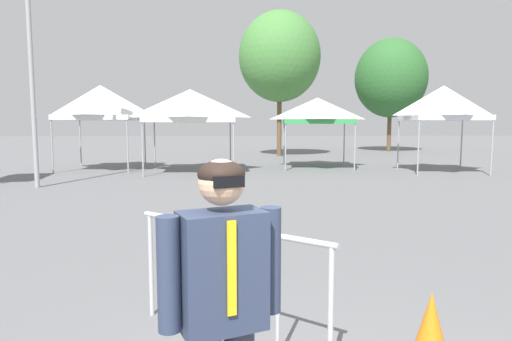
{
  "coord_description": "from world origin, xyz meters",
  "views": [
    {
      "loc": [
        -0.55,
        -1.77,
        1.95
      ],
      "look_at": [
        -0.32,
        4.39,
        1.3
      ],
      "focal_mm": 31.17,
      "sensor_mm": 36.0,
      "label": 1
    }
  ],
  "objects_px": {
    "canopy_tent_behind_right": "(190,106)",
    "tree_behind_tents_center": "(280,57)",
    "canopy_tent_left_of_center": "(101,103)",
    "tree_behind_tents_right": "(391,78)",
    "crowd_barrier_mid_lot": "(228,261)",
    "canopy_tent_right_of_center": "(317,111)",
    "canopy_tent_behind_center": "(443,103)",
    "light_pole_near_lift": "(29,22)",
    "traffic_cone_lot_center": "(431,328)",
    "person_foreground": "(222,306)"
  },
  "relations": [
    {
      "from": "canopy_tent_left_of_center",
      "to": "traffic_cone_lot_center",
      "type": "bearing_deg",
      "value": -64.85
    },
    {
      "from": "crowd_barrier_mid_lot",
      "to": "canopy_tent_right_of_center",
      "type": "bearing_deg",
      "value": 77.34
    },
    {
      "from": "canopy_tent_right_of_center",
      "to": "tree_behind_tents_center",
      "type": "bearing_deg",
      "value": 98.2
    },
    {
      "from": "canopy_tent_left_of_center",
      "to": "traffic_cone_lot_center",
      "type": "xyz_separation_m",
      "value": [
        7.4,
        -15.77,
        -2.54
      ]
    },
    {
      "from": "canopy_tent_left_of_center",
      "to": "crowd_barrier_mid_lot",
      "type": "bearing_deg",
      "value": -69.53
    },
    {
      "from": "person_foreground",
      "to": "crowd_barrier_mid_lot",
      "type": "distance_m",
      "value": 1.67
    },
    {
      "from": "light_pole_near_lift",
      "to": "tree_behind_tents_center",
      "type": "relative_size",
      "value": 1.02
    },
    {
      "from": "canopy_tent_left_of_center",
      "to": "person_foreground",
      "type": "height_order",
      "value": "canopy_tent_left_of_center"
    },
    {
      "from": "canopy_tent_behind_right",
      "to": "canopy_tent_behind_center",
      "type": "bearing_deg",
      "value": -2.78
    },
    {
      "from": "canopy_tent_behind_right",
      "to": "canopy_tent_right_of_center",
      "type": "bearing_deg",
      "value": 14.92
    },
    {
      "from": "traffic_cone_lot_center",
      "to": "crowd_barrier_mid_lot",
      "type": "bearing_deg",
      "value": 166.73
    },
    {
      "from": "tree_behind_tents_right",
      "to": "tree_behind_tents_center",
      "type": "bearing_deg",
      "value": -152.22
    },
    {
      "from": "canopy_tent_right_of_center",
      "to": "traffic_cone_lot_center",
      "type": "relative_size",
      "value": 5.45
    },
    {
      "from": "light_pole_near_lift",
      "to": "crowd_barrier_mid_lot",
      "type": "distance_m",
      "value": 12.41
    },
    {
      "from": "tree_behind_tents_center",
      "to": "canopy_tent_right_of_center",
      "type": "bearing_deg",
      "value": -81.8
    },
    {
      "from": "light_pole_near_lift",
      "to": "tree_behind_tents_center",
      "type": "xyz_separation_m",
      "value": [
        8.63,
        13.05,
        0.96
      ]
    },
    {
      "from": "tree_behind_tents_center",
      "to": "canopy_tent_left_of_center",
      "type": "bearing_deg",
      "value": -137.27
    },
    {
      "from": "canopy_tent_right_of_center",
      "to": "person_foreground",
      "type": "bearing_deg",
      "value": -101.45
    },
    {
      "from": "crowd_barrier_mid_lot",
      "to": "traffic_cone_lot_center",
      "type": "xyz_separation_m",
      "value": [
        1.66,
        -0.39,
        -0.46
      ]
    },
    {
      "from": "canopy_tent_behind_right",
      "to": "traffic_cone_lot_center",
      "type": "bearing_deg",
      "value": -76.57
    },
    {
      "from": "person_foreground",
      "to": "traffic_cone_lot_center",
      "type": "distance_m",
      "value": 2.19
    },
    {
      "from": "canopy_tent_behind_right",
      "to": "crowd_barrier_mid_lot",
      "type": "distance_m",
      "value": 14.63
    },
    {
      "from": "canopy_tent_left_of_center",
      "to": "canopy_tent_behind_center",
      "type": "height_order",
      "value": "canopy_tent_left_of_center"
    },
    {
      "from": "light_pole_near_lift",
      "to": "canopy_tent_left_of_center",
      "type": "bearing_deg",
      "value": 86.17
    },
    {
      "from": "canopy_tent_behind_center",
      "to": "canopy_tent_behind_right",
      "type": "bearing_deg",
      "value": 177.22
    },
    {
      "from": "person_foreground",
      "to": "canopy_tent_behind_center",
      "type": "bearing_deg",
      "value": 61.93
    },
    {
      "from": "canopy_tent_left_of_center",
      "to": "crowd_barrier_mid_lot",
      "type": "distance_m",
      "value": 16.55
    },
    {
      "from": "canopy_tent_behind_right",
      "to": "person_foreground",
      "type": "bearing_deg",
      "value": -83.3
    },
    {
      "from": "light_pole_near_lift",
      "to": "canopy_tent_behind_right",
      "type": "bearing_deg",
      "value": 46.22
    },
    {
      "from": "light_pole_near_lift",
      "to": "person_foreground",
      "type": "bearing_deg",
      "value": -62.18
    },
    {
      "from": "tree_behind_tents_center",
      "to": "tree_behind_tents_right",
      "type": "relative_size",
      "value": 1.09
    },
    {
      "from": "canopy_tent_behind_right",
      "to": "person_foreground",
      "type": "relative_size",
      "value": 2.08
    },
    {
      "from": "canopy_tent_right_of_center",
      "to": "tree_behind_tents_center",
      "type": "height_order",
      "value": "tree_behind_tents_center"
    },
    {
      "from": "canopy_tent_behind_right",
      "to": "tree_behind_tents_center",
      "type": "height_order",
      "value": "tree_behind_tents_center"
    },
    {
      "from": "person_foreground",
      "to": "traffic_cone_lot_center",
      "type": "xyz_separation_m",
      "value": [
        1.64,
        1.25,
        -0.74
      ]
    },
    {
      "from": "canopy_tent_left_of_center",
      "to": "canopy_tent_behind_right",
      "type": "height_order",
      "value": "canopy_tent_left_of_center"
    },
    {
      "from": "tree_behind_tents_center",
      "to": "crowd_barrier_mid_lot",
      "type": "bearing_deg",
      "value": -96.25
    },
    {
      "from": "canopy_tent_right_of_center",
      "to": "traffic_cone_lot_center",
      "type": "height_order",
      "value": "canopy_tent_right_of_center"
    },
    {
      "from": "canopy_tent_left_of_center",
      "to": "canopy_tent_behind_center",
      "type": "xyz_separation_m",
      "value": [
        14.04,
        -1.49,
        -0.06
      ]
    },
    {
      "from": "canopy_tent_left_of_center",
      "to": "tree_behind_tents_right",
      "type": "distance_m",
      "value": 20.46
    },
    {
      "from": "canopy_tent_behind_right",
      "to": "crowd_barrier_mid_lot",
      "type": "height_order",
      "value": "canopy_tent_behind_right"
    },
    {
      "from": "canopy_tent_behind_center",
      "to": "tree_behind_tents_center",
      "type": "distance_m",
      "value": 11.24
    },
    {
      "from": "canopy_tent_behind_center",
      "to": "traffic_cone_lot_center",
      "type": "bearing_deg",
      "value": -114.93
    },
    {
      "from": "canopy_tent_left_of_center",
      "to": "tree_behind_tents_right",
      "type": "xyz_separation_m",
      "value": [
        16.45,
        11.95,
        2.28
      ]
    },
    {
      "from": "canopy_tent_behind_center",
      "to": "person_foreground",
      "type": "bearing_deg",
      "value": -118.07
    },
    {
      "from": "tree_behind_tents_right",
      "to": "crowd_barrier_mid_lot",
      "type": "height_order",
      "value": "tree_behind_tents_right"
    },
    {
      "from": "canopy_tent_right_of_center",
      "to": "crowd_barrier_mid_lot",
      "type": "bearing_deg",
      "value": -102.66
    },
    {
      "from": "person_foreground",
      "to": "crowd_barrier_mid_lot",
      "type": "height_order",
      "value": "person_foreground"
    },
    {
      "from": "canopy_tent_right_of_center",
      "to": "canopy_tent_behind_center",
      "type": "height_order",
      "value": "canopy_tent_behind_center"
    },
    {
      "from": "tree_behind_tents_right",
      "to": "crowd_barrier_mid_lot",
      "type": "relative_size",
      "value": 4.62
    }
  ]
}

